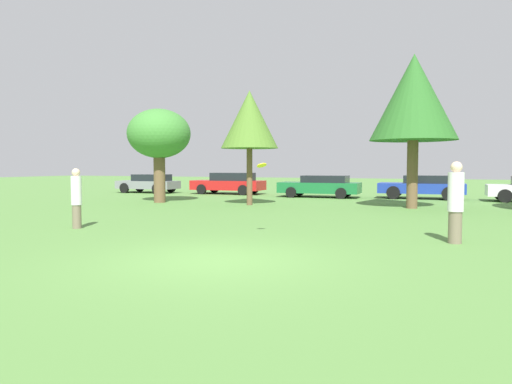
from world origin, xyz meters
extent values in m
plane|color=#54843D|center=(0.00, 0.00, 0.00)|extent=(120.00, 120.00, 0.00)
cylinder|color=#726651|center=(-5.73, 2.59, 0.34)|extent=(0.25, 0.25, 0.67)
cylinder|color=silver|center=(-5.73, 2.59, 1.09)|extent=(0.29, 0.29, 0.82)
sphere|color=beige|center=(-5.73, 2.59, 1.60)|extent=(0.23, 0.23, 0.23)
cylinder|color=#726651|center=(4.27, 3.78, 0.37)|extent=(0.30, 0.30, 0.74)
cylinder|color=silver|center=(4.27, 3.78, 1.19)|extent=(0.35, 0.35, 0.90)
sphere|color=beige|center=(4.27, 3.78, 1.76)|extent=(0.26, 0.26, 0.26)
cylinder|color=yellow|center=(-0.21, 3.00, 1.80)|extent=(0.26, 0.24, 0.16)
cylinder|color=brown|center=(-8.87, 11.62, 1.26)|extent=(0.56, 0.56, 2.51)
ellipsoid|color=#3D7F33|center=(-8.87, 11.62, 3.35)|extent=(3.05, 3.05, 2.38)
cylinder|color=brown|center=(-4.21, 11.84, 1.29)|extent=(0.26, 0.26, 2.58)
cone|color=#4C7528|center=(-4.21, 11.84, 3.89)|extent=(2.61, 2.61, 2.61)
cylinder|color=brown|center=(2.78, 12.83, 1.43)|extent=(0.45, 0.45, 2.85)
cone|color=#286023|center=(2.78, 12.83, 4.64)|extent=(3.58, 3.58, 3.58)
cube|color=slate|center=(-14.26, 18.43, 0.54)|extent=(4.04, 1.76, 0.51)
cube|color=black|center=(-13.96, 18.43, 1.01)|extent=(2.23, 1.53, 0.43)
cylinder|color=black|center=(-15.50, 17.55, 0.33)|extent=(0.66, 0.17, 0.66)
cylinder|color=black|center=(-15.52, 19.27, 0.33)|extent=(0.66, 0.17, 0.66)
cylinder|color=black|center=(-13.01, 17.58, 0.33)|extent=(0.66, 0.17, 0.66)
cylinder|color=black|center=(-13.03, 19.30, 0.33)|extent=(0.66, 0.17, 0.66)
cube|color=red|center=(-8.74, 19.17, 0.56)|extent=(4.58, 1.86, 0.59)
cube|color=black|center=(-8.40, 19.17, 1.10)|extent=(2.52, 1.62, 0.49)
cylinder|color=black|center=(-10.15, 18.25, 0.31)|extent=(0.63, 0.19, 0.63)
cylinder|color=black|center=(-10.16, 20.06, 0.31)|extent=(0.63, 0.19, 0.63)
cylinder|color=black|center=(-7.32, 18.28, 0.31)|extent=(0.63, 0.19, 0.63)
cylinder|color=black|center=(-7.34, 20.09, 0.31)|extent=(0.63, 0.19, 0.63)
cube|color=#196633|center=(-2.56, 18.23, 0.55)|extent=(4.56, 1.80, 0.60)
cube|color=black|center=(-2.22, 18.23, 1.05)|extent=(2.51, 1.57, 0.40)
cylinder|color=black|center=(-3.96, 17.33, 0.30)|extent=(0.60, 0.17, 0.60)
cylinder|color=black|center=(-3.98, 19.09, 0.30)|extent=(0.60, 0.17, 0.60)
cylinder|color=black|center=(-1.15, 17.36, 0.30)|extent=(0.60, 0.17, 0.60)
cylinder|color=black|center=(-1.17, 19.12, 0.30)|extent=(0.60, 0.17, 0.60)
cube|color=#1E389E|center=(2.88, 19.07, 0.58)|extent=(4.47, 1.80, 0.55)
cube|color=black|center=(3.21, 19.07, 1.06)|extent=(2.47, 1.56, 0.42)
cylinder|color=black|center=(1.50, 18.18, 0.35)|extent=(0.71, 0.20, 0.71)
cylinder|color=black|center=(1.49, 19.92, 0.35)|extent=(0.71, 0.20, 0.71)
cylinder|color=black|center=(4.27, 18.21, 0.35)|extent=(0.71, 0.20, 0.71)
cylinder|color=black|center=(4.25, 19.95, 0.35)|extent=(0.71, 0.20, 0.71)
cylinder|color=black|center=(6.79, 17.73, 0.33)|extent=(0.66, 0.19, 0.65)
cylinder|color=black|center=(6.77, 19.46, 0.33)|extent=(0.66, 0.19, 0.65)
camera|label=1|loc=(4.01, -7.97, 1.79)|focal=33.10mm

